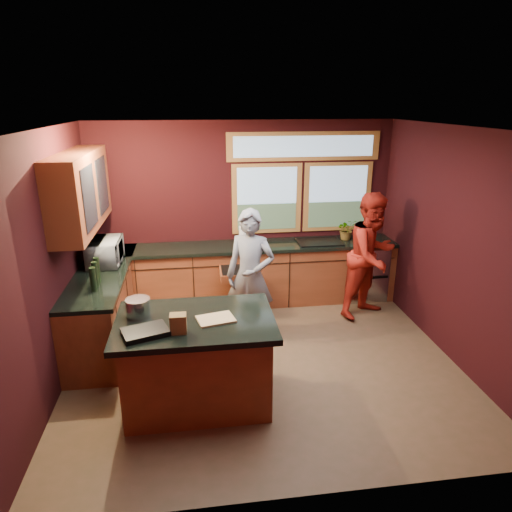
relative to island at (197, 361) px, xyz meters
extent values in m
plane|color=brown|center=(0.79, 0.66, -0.48)|extent=(4.50, 4.50, 0.00)
cube|color=black|center=(0.79, 2.66, 0.87)|extent=(4.50, 0.02, 2.70)
cube|color=black|center=(0.79, -1.34, 0.87)|extent=(4.50, 0.02, 2.70)
cube|color=black|center=(-1.46, 0.66, 0.87)|extent=(0.02, 4.00, 2.70)
cube|color=black|center=(3.04, 0.66, 0.87)|extent=(0.02, 4.00, 2.70)
cube|color=silver|center=(0.79, 0.66, 2.22)|extent=(4.50, 4.00, 0.02)
cube|color=#768EA4|center=(1.14, 2.65, 1.07)|extent=(1.06, 0.02, 1.06)
cube|color=#768EA4|center=(2.24, 2.65, 1.07)|extent=(1.06, 0.02, 1.06)
cube|color=#A1672E|center=(1.69, 2.65, 1.84)|extent=(2.30, 0.02, 0.42)
cube|color=#602C16|center=(-1.28, 1.51, 1.47)|extent=(0.36, 1.80, 0.90)
cube|color=#602C16|center=(0.79, 2.36, -0.04)|extent=(4.50, 0.60, 0.88)
cube|color=black|center=(0.79, 2.35, 0.43)|extent=(4.50, 0.64, 0.05)
cube|color=#B7B7BC|center=(2.64, 2.34, -0.05)|extent=(0.60, 0.58, 0.85)
cube|color=black|center=(1.89, 2.32, 0.43)|extent=(0.66, 0.46, 0.05)
cube|color=#602C16|center=(-1.16, 1.51, -0.04)|extent=(0.60, 2.30, 0.88)
cube|color=black|center=(-1.15, 1.51, 0.43)|extent=(0.64, 2.30, 0.05)
cube|color=#602C16|center=(0.00, 0.00, -0.04)|extent=(1.40, 0.90, 0.88)
cube|color=black|center=(0.00, 0.00, 0.44)|extent=(1.55, 1.05, 0.06)
imported|color=slate|center=(0.71, 1.28, 0.38)|extent=(0.74, 0.63, 1.72)
imported|color=#A61E13|center=(2.49, 1.72, 0.42)|extent=(1.09, 1.02, 1.79)
imported|color=#999999|center=(-1.13, 1.79, 0.62)|extent=(0.41, 0.60, 0.33)
imported|color=#999999|center=(2.34, 2.41, 0.61)|extent=(0.29, 0.25, 0.32)
cylinder|color=white|center=(0.74, 2.36, 0.59)|extent=(0.12, 0.12, 0.28)
cube|color=tan|center=(0.20, -0.05, 0.48)|extent=(0.40, 0.32, 0.02)
cylinder|color=#B5B5BA|center=(-0.55, 0.15, 0.56)|extent=(0.24, 0.24, 0.18)
cube|color=brown|center=(-0.15, -0.25, 0.56)|extent=(0.15, 0.12, 0.18)
cube|color=black|center=(-0.45, -0.25, 0.49)|extent=(0.47, 0.40, 0.05)
camera|label=1|loc=(0.04, -4.05, 2.50)|focal=32.00mm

